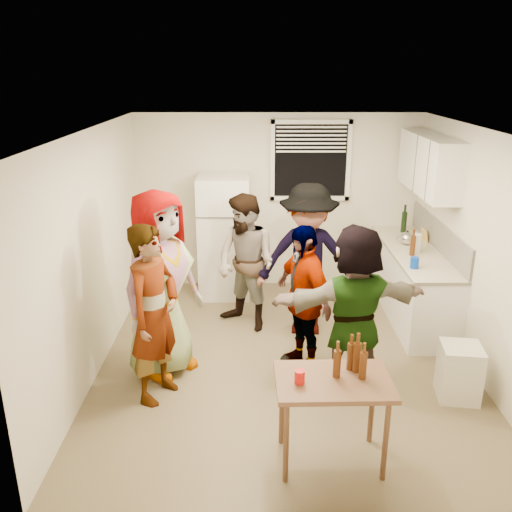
{
  "coord_description": "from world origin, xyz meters",
  "views": [
    {
      "loc": [
        -0.33,
        -5.33,
        3.08
      ],
      "look_at": [
        -0.31,
        0.19,
        1.15
      ],
      "focal_mm": 38.0,
      "sensor_mm": 36.0,
      "label": 1
    }
  ],
  "objects_px": {
    "kettle": "(406,244)",
    "guest_orange": "(349,384)",
    "serving_table": "(329,460)",
    "red_cup": "(299,383)",
    "guest_back_left": "(247,326)",
    "beer_bottle_counter": "(412,255)",
    "refrigerator": "(224,237)",
    "guest_grey": "(166,369)",
    "trash_bin": "(459,374)",
    "guest_back_right": "(305,331)",
    "beer_bottle_table": "(356,371)",
    "blue_cup": "(414,268)",
    "guest_stripe": "(160,394)",
    "wine_bottle": "(403,232)",
    "guest_black": "(300,365)"
  },
  "relations": [
    {
      "from": "kettle",
      "to": "guest_orange",
      "type": "distance_m",
      "value": 2.31
    },
    {
      "from": "serving_table",
      "to": "red_cup",
      "type": "height_order",
      "value": "red_cup"
    },
    {
      "from": "guest_back_left",
      "to": "beer_bottle_counter",
      "type": "bearing_deg",
      "value": 44.24
    },
    {
      "from": "red_cup",
      "to": "guest_orange",
      "type": "xyz_separation_m",
      "value": [
        0.63,
        1.19,
        -0.77
      ]
    },
    {
      "from": "refrigerator",
      "to": "guest_back_left",
      "type": "distance_m",
      "value": 1.4
    },
    {
      "from": "guest_grey",
      "to": "kettle",
      "type": "bearing_deg",
      "value": -23.52
    },
    {
      "from": "trash_bin",
      "to": "guest_back_right",
      "type": "relative_size",
      "value": 0.3
    },
    {
      "from": "beer_bottle_counter",
      "to": "guest_back_right",
      "type": "xyz_separation_m",
      "value": [
        -1.3,
        -0.25,
        -0.9
      ]
    },
    {
      "from": "guest_grey",
      "to": "guest_back_right",
      "type": "distance_m",
      "value": 1.82
    },
    {
      "from": "kettle",
      "to": "guest_orange",
      "type": "height_order",
      "value": "kettle"
    },
    {
      "from": "guest_grey",
      "to": "beer_bottle_table",
      "type": "bearing_deg",
      "value": -88.32
    },
    {
      "from": "guest_grey",
      "to": "serving_table",
      "type": "bearing_deg",
      "value": -94.06
    },
    {
      "from": "guest_orange",
      "to": "serving_table",
      "type": "bearing_deg",
      "value": 62.14
    },
    {
      "from": "guest_grey",
      "to": "guest_back_right",
      "type": "height_order",
      "value": "guest_back_right"
    },
    {
      "from": "kettle",
      "to": "serving_table",
      "type": "bearing_deg",
      "value": -112.13
    },
    {
      "from": "blue_cup",
      "to": "guest_stripe",
      "type": "relative_size",
      "value": 0.07
    },
    {
      "from": "trash_bin",
      "to": "serving_table",
      "type": "distance_m",
      "value": 1.66
    },
    {
      "from": "refrigerator",
      "to": "guest_back_right",
      "type": "relative_size",
      "value": 0.92
    },
    {
      "from": "wine_bottle",
      "to": "red_cup",
      "type": "distance_m",
      "value": 4.02
    },
    {
      "from": "beer_bottle_counter",
      "to": "guest_back_left",
      "type": "distance_m",
      "value": 2.22
    },
    {
      "from": "beer_bottle_table",
      "to": "guest_black",
      "type": "relative_size",
      "value": 0.16
    },
    {
      "from": "beer_bottle_counter",
      "to": "trash_bin",
      "type": "relative_size",
      "value": 0.45
    },
    {
      "from": "beer_bottle_counter",
      "to": "guest_black",
      "type": "height_order",
      "value": "beer_bottle_counter"
    },
    {
      "from": "refrigerator",
      "to": "red_cup",
      "type": "height_order",
      "value": "refrigerator"
    },
    {
      "from": "beer_bottle_table",
      "to": "guest_stripe",
      "type": "distance_m",
      "value": 2.1
    },
    {
      "from": "beer_bottle_table",
      "to": "guest_orange",
      "type": "bearing_deg",
      "value": 81.21
    },
    {
      "from": "beer_bottle_table",
      "to": "guest_stripe",
      "type": "relative_size",
      "value": 0.14
    },
    {
      "from": "guest_black",
      "to": "beer_bottle_counter",
      "type": "bearing_deg",
      "value": 99.59
    },
    {
      "from": "beer_bottle_table",
      "to": "kettle",
      "type": "bearing_deg",
      "value": 68.13
    },
    {
      "from": "red_cup",
      "to": "guest_back_right",
      "type": "xyz_separation_m",
      "value": [
        0.28,
        2.38,
        -0.77
      ]
    },
    {
      "from": "kettle",
      "to": "guest_back_left",
      "type": "bearing_deg",
      "value": -163.01
    },
    {
      "from": "blue_cup",
      "to": "trash_bin",
      "type": "relative_size",
      "value": 0.24
    },
    {
      "from": "guest_black",
      "to": "kettle",
      "type": "bearing_deg",
      "value": 108.23
    },
    {
      "from": "guest_back_right",
      "to": "guest_stripe",
      "type": "bearing_deg",
      "value": -133.13
    },
    {
      "from": "blue_cup",
      "to": "guest_grey",
      "type": "relative_size",
      "value": 0.07
    },
    {
      "from": "serving_table",
      "to": "guest_grey",
      "type": "xyz_separation_m",
      "value": [
        -1.58,
        1.44,
        0.0
      ]
    },
    {
      "from": "wine_bottle",
      "to": "guest_orange",
      "type": "bearing_deg",
      "value": -114.41
    },
    {
      "from": "guest_stripe",
      "to": "guest_grey",
      "type": "bearing_deg",
      "value": 26.39
    },
    {
      "from": "blue_cup",
      "to": "refrigerator",
      "type": "bearing_deg",
      "value": 148.26
    },
    {
      "from": "kettle",
      "to": "beer_bottle_table",
      "type": "relative_size",
      "value": 0.95
    },
    {
      "from": "beer_bottle_counter",
      "to": "trash_bin",
      "type": "height_order",
      "value": "beer_bottle_counter"
    },
    {
      "from": "wine_bottle",
      "to": "guest_back_left",
      "type": "bearing_deg",
      "value": -153.03
    },
    {
      "from": "red_cup",
      "to": "guest_stripe",
      "type": "distance_m",
      "value": 1.81
    },
    {
      "from": "kettle",
      "to": "blue_cup",
      "type": "relative_size",
      "value": 1.82
    },
    {
      "from": "trash_bin",
      "to": "guest_black",
      "type": "height_order",
      "value": "trash_bin"
    },
    {
      "from": "blue_cup",
      "to": "wine_bottle",
      "type": "bearing_deg",
      "value": 80.25
    },
    {
      "from": "kettle",
      "to": "guest_orange",
      "type": "xyz_separation_m",
      "value": [
        -1.0,
        -1.88,
        -0.9
      ]
    },
    {
      "from": "guest_grey",
      "to": "guest_stripe",
      "type": "xyz_separation_m",
      "value": [
        0.01,
        -0.49,
        0.0
      ]
    },
    {
      "from": "serving_table",
      "to": "guest_stripe",
      "type": "xyz_separation_m",
      "value": [
        -1.57,
        0.95,
        0.0
      ]
    },
    {
      "from": "wine_bottle",
      "to": "guest_black",
      "type": "distance_m",
      "value": 2.75
    }
  ]
}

